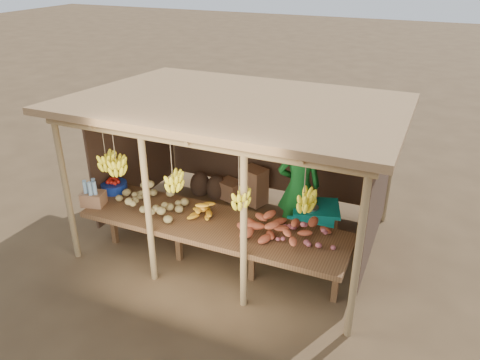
% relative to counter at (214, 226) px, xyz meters
% --- Properties ---
extents(ground, '(60.00, 60.00, 0.00)m').
position_rel_counter_xyz_m(ground, '(-0.00, 0.95, -0.74)').
color(ground, brown).
rests_on(ground, ground).
extents(stall_structure, '(4.70, 3.50, 2.43)m').
position_rel_counter_xyz_m(stall_structure, '(0.01, 0.83, 1.17)').
color(stall_structure, '#A18053').
rests_on(stall_structure, ground).
extents(counter, '(3.90, 1.05, 0.80)m').
position_rel_counter_xyz_m(counter, '(0.00, 0.00, 0.00)').
color(counter, brown).
rests_on(counter, ground).
extents(potato_heap, '(1.16, 0.77, 0.37)m').
position_rel_counter_xyz_m(potato_heap, '(-1.09, 0.00, 0.25)').
color(potato_heap, '#A08D52').
rests_on(potato_heap, counter).
extents(sweet_potato_heap, '(1.14, 0.72, 0.36)m').
position_rel_counter_xyz_m(sweet_potato_heap, '(0.99, 0.05, 0.24)').
color(sweet_potato_heap, '#BA5230').
rests_on(sweet_potato_heap, counter).
extents(onion_heap, '(0.78, 0.50, 0.35)m').
position_rel_counter_xyz_m(onion_heap, '(1.34, 0.10, 0.24)').
color(onion_heap, '#AE545A').
rests_on(onion_heap, counter).
extents(banana_pile, '(0.62, 0.45, 0.35)m').
position_rel_counter_xyz_m(banana_pile, '(-0.08, 0.05, 0.23)').
color(banana_pile, yellow).
rests_on(banana_pile, counter).
extents(tomato_basin, '(0.41, 0.41, 0.22)m').
position_rel_counter_xyz_m(tomato_basin, '(-1.90, 0.26, 0.15)').
color(tomato_basin, navy).
rests_on(tomato_basin, counter).
extents(bottle_box, '(0.38, 0.33, 0.42)m').
position_rel_counter_xyz_m(bottle_box, '(-1.90, -0.25, 0.22)').
color(bottle_box, '#9A6745').
rests_on(bottle_box, counter).
extents(vendor, '(0.80, 0.67, 1.87)m').
position_rel_counter_xyz_m(vendor, '(0.86, 1.30, 0.19)').
color(vendor, '#186F26').
rests_on(vendor, ground).
extents(tarp_crate, '(0.87, 0.80, 0.86)m').
position_rel_counter_xyz_m(tarp_crate, '(1.16, 1.30, -0.39)').
color(tarp_crate, brown).
rests_on(tarp_crate, ground).
extents(carton_stack, '(0.99, 0.45, 0.70)m').
position_rel_counter_xyz_m(carton_stack, '(-0.38, 2.11, -0.43)').
color(carton_stack, '#9A6745').
rests_on(carton_stack, ground).
extents(burlap_sacks, '(0.74, 0.39, 0.52)m').
position_rel_counter_xyz_m(burlap_sacks, '(-1.16, 2.08, -0.51)').
color(burlap_sacks, '#4A3222').
rests_on(burlap_sacks, ground).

